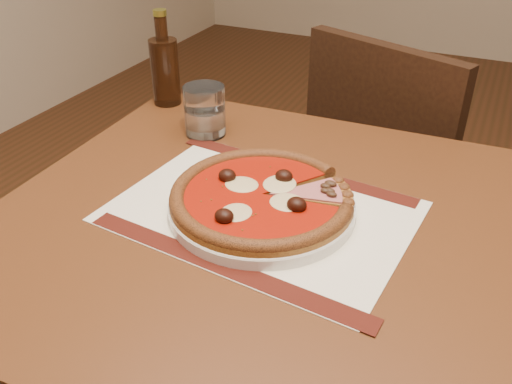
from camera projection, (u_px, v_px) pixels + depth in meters
table at (251, 264)px, 0.91m from camera, size 0.83×0.83×0.75m
chair_far at (392, 174)px, 1.46m from camera, size 0.54×0.54×0.88m
placemat at (262, 211)px, 0.86m from camera, size 0.49×0.37×0.00m
plate at (262, 206)px, 0.86m from camera, size 0.30×0.30×0.02m
pizza at (262, 196)px, 0.85m from camera, size 0.29×0.29×0.04m
ham_slice at (318, 190)px, 0.87m from camera, size 0.13×0.10×0.02m
water_glass at (205, 111)px, 1.08m from camera, size 0.09×0.09×0.10m
bottle at (165, 68)px, 1.20m from camera, size 0.06×0.06×0.21m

